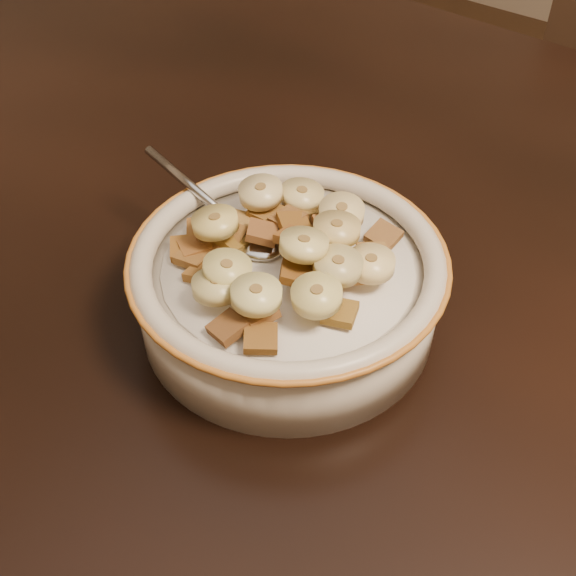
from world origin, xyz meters
The scene contains 45 objects.
table centered at (0.00, 0.00, 0.73)m, with size 1.40×0.90×0.04m, color black.
cereal_bowl centered at (-0.01, -0.09, 0.77)m, with size 0.21×0.21×0.05m, color beige.
milk centered at (-0.01, -0.09, 0.80)m, with size 0.17×0.17×0.00m, color white.
spoon centered at (-0.04, -0.08, 0.80)m, with size 0.04×0.05×0.01m, color #B2B2B2.
cereal_square_0 centered at (0.00, -0.16, 0.81)m, with size 0.02×0.02×0.01m, color brown.
cereal_square_1 centered at (0.03, -0.05, 0.81)m, with size 0.02×0.02×0.01m, color brown.
cereal_square_2 centered at (-0.04, -0.13, 0.81)m, with size 0.02×0.02×0.01m, color brown.
cereal_square_3 centered at (-0.05, -0.10, 0.81)m, with size 0.02×0.02×0.01m, color brown.
cereal_square_4 centered at (-0.07, -0.12, 0.81)m, with size 0.02×0.02×0.01m, color brown.
cereal_square_5 centered at (-0.03, -0.06, 0.81)m, with size 0.02×0.02×0.01m, color brown.
cereal_square_6 centered at (0.00, -0.05, 0.81)m, with size 0.02×0.02×0.01m, color brown.
cereal_square_7 centered at (0.05, -0.11, 0.81)m, with size 0.02×0.02×0.01m, color olive.
cereal_square_8 centered at (-0.05, -0.06, 0.81)m, with size 0.02×0.02×0.01m, color brown.
cereal_square_9 centered at (-0.05, -0.03, 0.81)m, with size 0.02×0.02×0.01m, color olive.
cereal_square_10 centered at (-0.06, -0.10, 0.81)m, with size 0.02×0.02×0.01m, color brown.
cereal_square_11 centered at (0.01, -0.14, 0.81)m, with size 0.02×0.02×0.01m, color brown.
cereal_square_12 centered at (0.04, -0.08, 0.81)m, with size 0.02×0.02×0.01m, color #945730.
cereal_square_13 centered at (-0.02, -0.04, 0.81)m, with size 0.02×0.02×0.01m, color brown.
cereal_square_14 centered at (0.01, -0.11, 0.82)m, with size 0.02×0.02×0.01m, color #653410.
cereal_square_15 centered at (-0.05, -0.10, 0.81)m, with size 0.02×0.02×0.01m, color brown.
cereal_square_16 centered at (-0.02, -0.07, 0.82)m, with size 0.02×0.02×0.01m, color brown.
cereal_square_17 centered at (-0.06, -0.10, 0.81)m, with size 0.02×0.02×0.01m, color brown.
cereal_square_18 centered at (-0.05, -0.08, 0.81)m, with size 0.02×0.02×0.01m, color olive.
cereal_square_19 centered at (0.03, -0.03, 0.81)m, with size 0.02×0.02×0.01m, color brown.
cereal_square_20 centered at (0.00, -0.05, 0.82)m, with size 0.02×0.02×0.01m, color #633313.
cereal_square_21 centered at (-0.07, -0.12, 0.81)m, with size 0.02×0.02×0.01m, color brown.
cereal_square_22 centered at (0.02, -0.15, 0.81)m, with size 0.02×0.02×0.01m, color brown.
cereal_square_23 centered at (-0.03, -0.08, 0.82)m, with size 0.02×0.02×0.01m, color brown.
cereal_square_24 centered at (-0.03, -0.06, 0.82)m, with size 0.02×0.02×0.01m, color brown.
cereal_square_25 centered at (-0.03, -0.04, 0.81)m, with size 0.02×0.02×0.01m, color brown.
cereal_square_26 centered at (-0.06, -0.12, 0.81)m, with size 0.02×0.02×0.01m, color olive.
cereal_square_27 centered at (-0.07, -0.10, 0.81)m, with size 0.02×0.02×0.01m, color brown.
cereal_square_28 centered at (-0.01, -0.08, 0.82)m, with size 0.02×0.02×0.01m, color brown.
banana_slice_0 centered at (-0.02, -0.13, 0.82)m, with size 0.03×0.03×0.01m, color #D0C266.
banana_slice_1 centered at (0.03, -0.09, 0.83)m, with size 0.03×0.03×0.01m, color #D3BA80.
banana_slice_2 centered at (0.04, -0.12, 0.82)m, with size 0.03×0.03×0.01m, color #FEE892.
banana_slice_3 centered at (0.04, -0.07, 0.82)m, with size 0.03×0.03×0.01m, color #FCDF87.
banana_slice_4 centered at (0.00, -0.04, 0.82)m, with size 0.03×0.03×0.01m, color #D6B671.
banana_slice_5 centered at (0.01, -0.14, 0.82)m, with size 0.03×0.03×0.01m, color #F7ED89.
banana_slice_6 centered at (-0.02, -0.14, 0.82)m, with size 0.03×0.03×0.01m, color tan.
banana_slice_7 centered at (0.01, -0.09, 0.83)m, with size 0.03×0.03×0.01m, color #FCE882.
banana_slice_8 centered at (-0.05, -0.06, 0.82)m, with size 0.03×0.03×0.01m, color beige.
banana_slice_9 centered at (-0.04, -0.04, 0.82)m, with size 0.03×0.03×0.01m, color #FFDC94.
banana_slice_10 centered at (0.01, -0.06, 0.83)m, with size 0.03×0.03×0.01m, color #DBBB76.
banana_slice_11 centered at (-0.06, -0.10, 0.83)m, with size 0.03×0.03×0.01m, color #FFE07B.
Camera 1 is at (0.21, -0.37, 1.12)m, focal length 45.00 mm.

